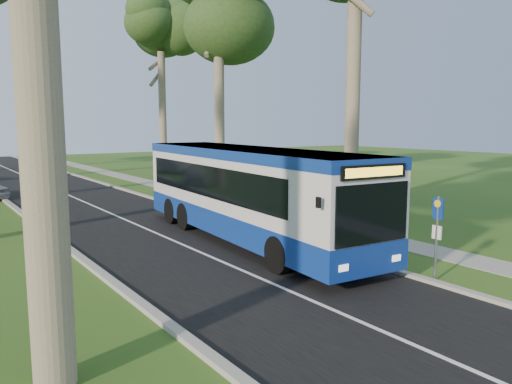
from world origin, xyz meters
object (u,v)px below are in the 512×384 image
bus_stop_sign (437,228)px  litter_bin (318,229)px  bus_shelter (309,182)px  bus (248,194)px

bus_stop_sign → litter_bin: size_ratio=2.17×
bus_shelter → bus_stop_sign: bearing=-109.0°
bus_shelter → litter_bin: bearing=-129.3°
litter_bin → bus: bearing=136.7°
bus_stop_sign → bus: bearing=104.3°
bus → litter_bin: size_ratio=12.07×
bus_shelter → litter_bin: (-1.49, -2.21, -1.36)m
bus_shelter → litter_bin: size_ratio=3.06×
bus → bus_shelter: bearing=12.5°
bus_stop_sign → litter_bin: bus_stop_sign is taller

